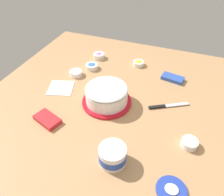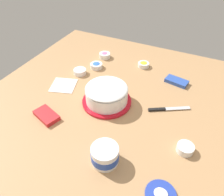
{
  "view_description": "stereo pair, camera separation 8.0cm",
  "coord_description": "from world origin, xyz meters",
  "views": [
    {
      "loc": [
        0.32,
        -0.89,
        0.84
      ],
      "look_at": [
        -0.02,
        -0.01,
        0.04
      ],
      "focal_mm": 35.08,
      "sensor_mm": 36.0,
      "label": 1
    },
    {
      "loc": [
        0.39,
        -0.86,
        0.84
      ],
      "look_at": [
        -0.02,
        -0.01,
        0.04
      ],
      "focal_mm": 35.08,
      "sensor_mm": 36.0,
      "label": 2
    }
  ],
  "objects": [
    {
      "name": "spreading_knife",
      "position": [
        0.28,
        0.07,
        0.01
      ],
      "size": [
        0.21,
        0.14,
        0.01
      ],
      "color": "silver",
      "rests_on": "ground_plane"
    },
    {
      "name": "paper_napkin",
      "position": [
        -0.36,
        0.01,
        0.0
      ],
      "size": [
        0.19,
        0.19,
        0.01
      ],
      "primitive_type": "cube",
      "rotation": [
        0.0,
        0.0,
        0.31
      ],
      "color": "white",
      "rests_on": "ground_plane"
    },
    {
      "name": "sprinkle_bowl_orange",
      "position": [
        0.43,
        -0.16,
        0.02
      ],
      "size": [
        0.08,
        0.08,
        0.04
      ],
      "color": "white",
      "rests_on": "ground_plane"
    },
    {
      "name": "sprinkle_bowl_blue",
      "position": [
        -0.28,
        0.28,
        0.02
      ],
      "size": [
        0.09,
        0.09,
        0.04
      ],
      "color": "white",
      "rests_on": "ground_plane"
    },
    {
      "name": "ground_plane",
      "position": [
        0.0,
        0.0,
        0.0
      ],
      "size": [
        1.54,
        1.54,
        0.0
      ],
      "primitive_type": "plane",
      "color": "tan"
    },
    {
      "name": "frosted_cake",
      "position": [
        -0.04,
        -0.02,
        0.06
      ],
      "size": [
        0.28,
        0.28,
        0.12
      ],
      "color": "red",
      "rests_on": "ground_plane"
    },
    {
      "name": "sprinkle_bowl_green",
      "position": [
        -0.34,
        0.17,
        0.02
      ],
      "size": [
        0.08,
        0.08,
        0.03
      ],
      "color": "white",
      "rests_on": "ground_plane"
    },
    {
      "name": "sprinkle_bowl_yellow",
      "position": [
        0.02,
        0.44,
        0.02
      ],
      "size": [
        0.08,
        0.08,
        0.04
      ],
      "color": "white",
      "rests_on": "ground_plane"
    },
    {
      "name": "frosting_tub_lid",
      "position": [
        0.39,
        -0.41,
        0.01
      ],
      "size": [
        0.12,
        0.12,
        0.02
      ],
      "color": "#233DAD",
      "rests_on": "ground_plane"
    },
    {
      "name": "candy_box_upper",
      "position": [
        -0.28,
        -0.26,
        0.01
      ],
      "size": [
        0.16,
        0.12,
        0.02
      ],
      "primitive_type": "cube",
      "rotation": [
        0.0,
        0.0,
        -0.33
      ],
      "color": "red",
      "rests_on": "ground_plane"
    },
    {
      "name": "sprinkle_bowl_pink",
      "position": [
        -0.29,
        0.44,
        0.02
      ],
      "size": [
        0.08,
        0.08,
        0.04
      ],
      "color": "white",
      "rests_on": "ground_plane"
    },
    {
      "name": "candy_box_lower",
      "position": [
        0.28,
        0.35,
        0.01
      ],
      "size": [
        0.15,
        0.1,
        0.02
      ],
      "primitive_type": "cube",
      "rotation": [
        0.0,
        0.0,
        -0.18
      ],
      "color": "#2D51B2",
      "rests_on": "ground_plane"
    },
    {
      "name": "frosting_tub",
      "position": [
        0.12,
        -0.37,
        0.05
      ],
      "size": [
        0.12,
        0.12,
        0.09
      ],
      "color": "white",
      "rests_on": "ground_plane"
    }
  ]
}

